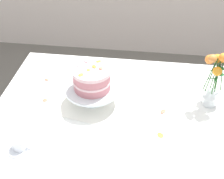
{
  "coord_description": "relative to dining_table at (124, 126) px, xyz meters",
  "views": [
    {
      "loc": [
        0.09,
        -1.22,
        1.82
      ],
      "look_at": [
        -0.07,
        0.01,
        0.86
      ],
      "focal_mm": 49.24,
      "sensor_mm": 36.0,
      "label": 1
    }
  ],
  "objects": [
    {
      "name": "dining_table",
      "position": [
        0.0,
        0.0,
        0.0
      ],
      "size": [
        1.4,
        1.0,
        0.74
      ],
      "color": "white",
      "rests_on": "ground"
    },
    {
      "name": "loose_petal_3",
      "position": [
        -0.44,
        0.05,
        0.09
      ],
      "size": [
        0.04,
        0.04,
        0.0
      ],
      "primitive_type": "ellipsoid",
      "rotation": [
        0.0,
        0.0,
        2.37
      ],
      "color": "#E56B51",
      "rests_on": "dining_table"
    },
    {
      "name": "teacup",
      "position": [
        -0.45,
        -0.3,
        0.12
      ],
      "size": [
        0.13,
        0.13,
        0.06
      ],
      "color": "white",
      "rests_on": "dining_table"
    },
    {
      "name": "cake_stand",
      "position": [
        -0.18,
        0.07,
        0.18
      ],
      "size": [
        0.29,
        0.29,
        0.1
      ],
      "color": "silver",
      "rests_on": "linen_napkin"
    },
    {
      "name": "loose_petal_2",
      "position": [
        -0.49,
        0.24,
        0.1
      ],
      "size": [
        0.04,
        0.03,
        0.01
      ],
      "primitive_type": "ellipsoid",
      "rotation": [
        0.0,
        0.0,
        2.78
      ],
      "color": "#E56B51",
      "rests_on": "dining_table"
    },
    {
      "name": "loose_petal_0",
      "position": [
        0.19,
        -0.13,
        0.09
      ],
      "size": [
        0.04,
        0.05,
        0.0
      ],
      "primitive_type": "ellipsoid",
      "rotation": [
        0.0,
        0.0,
        5.23
      ],
      "color": "orange",
      "rests_on": "dining_table"
    },
    {
      "name": "loose_petal_1",
      "position": [
        0.2,
        0.04,
        0.1
      ],
      "size": [
        0.04,
        0.05,
        0.01
      ],
      "primitive_type": "ellipsoid",
      "rotation": [
        0.0,
        0.0,
        4.14
      ],
      "color": "#E56B51",
      "rests_on": "dining_table"
    },
    {
      "name": "linen_napkin",
      "position": [
        -0.18,
        0.07,
        0.09
      ],
      "size": [
        0.37,
        0.37,
        0.0
      ],
      "primitive_type": "cube",
      "rotation": [
        0.0,
        0.0,
        -0.19
      ],
      "color": "white",
      "rests_on": "dining_table"
    },
    {
      "name": "flower_vase",
      "position": [
        0.44,
        0.14,
        0.25
      ],
      "size": [
        0.14,
        0.11,
        0.33
      ],
      "color": "silver",
      "rests_on": "dining_table"
    },
    {
      "name": "layer_cake",
      "position": [
        -0.18,
        0.07,
        0.25
      ],
      "size": [
        0.2,
        0.2,
        0.12
      ],
      "color": "#CC7A84",
      "rests_on": "cake_stand"
    }
  ]
}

